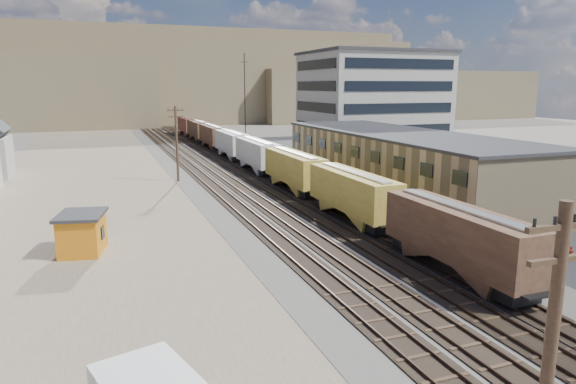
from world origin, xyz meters
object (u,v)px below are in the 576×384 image
object	(u,v)px
parked_car_white	(564,217)
parked_car_blue	(382,161)
utility_pole_north	(177,142)
freight_train	(243,147)
maintenance_shed	(82,233)
parked_car_red	(546,240)

from	to	relation	value
parked_car_white	parked_car_blue	bearing A→B (deg)	73.73
parked_car_white	utility_pole_north	bearing A→B (deg)	119.20
utility_pole_north	freight_train	bearing A→B (deg)	43.43
utility_pole_north	parked_car_white	bearing A→B (deg)	-49.14
maintenance_shed	parked_car_red	world-z (taller)	maintenance_shed
utility_pole_north	maintenance_shed	xyz separation A→B (m)	(-11.41, -27.71, -3.70)
parked_car_red	parked_car_white	xyz separation A→B (m)	(7.39, 4.99, 0.01)
parked_car_red	freight_train	bearing A→B (deg)	109.94
utility_pole_north	parked_car_white	xyz separation A→B (m)	(29.85, -34.51, -4.56)
maintenance_shed	parked_car_white	world-z (taller)	maintenance_shed
parked_car_white	parked_car_red	bearing A→B (deg)	-157.62
utility_pole_north	maintenance_shed	world-z (taller)	utility_pole_north
maintenance_shed	parked_car_white	distance (m)	41.82
freight_train	parked_car_blue	distance (m)	22.45
parked_car_blue	parked_car_red	bearing A→B (deg)	-140.43
utility_pole_north	parked_car_blue	world-z (taller)	utility_pole_north
maintenance_shed	parked_car_white	bearing A→B (deg)	-9.35
parked_car_red	parked_car_blue	world-z (taller)	parked_car_blue
maintenance_shed	parked_car_red	size ratio (longest dim) A/B	1.13
maintenance_shed	parked_car_red	distance (m)	35.87
parked_car_blue	maintenance_shed	bearing A→B (deg)	178.00
utility_pole_north	maintenance_shed	bearing A→B (deg)	-112.38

